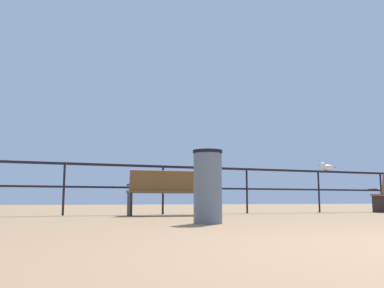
% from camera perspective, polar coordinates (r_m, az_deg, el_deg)
% --- Properties ---
extents(pier_railing, '(20.45, 0.05, 1.04)m').
position_cam_1_polar(pier_railing, '(9.02, -3.97, -4.66)').
color(pier_railing, black).
rests_on(pier_railing, ground_plane).
extents(bench_near_left, '(1.75, 0.83, 0.86)m').
position_cam_1_polar(bench_near_left, '(8.24, -2.75, -6.31)').
color(bench_near_left, brown).
rests_on(bench_near_left, ground_plane).
extents(seagull_on_rail, '(0.44, 0.26, 0.21)m').
position_cam_1_polar(seagull_on_rail, '(11.17, 17.91, -3.01)').
color(seagull_on_rail, white).
rests_on(seagull_on_rail, pier_railing).
extents(trash_bin, '(0.38, 0.38, 0.93)m').
position_cam_1_polar(trash_bin, '(5.33, 2.17, -5.80)').
color(trash_bin, slate).
rests_on(trash_bin, ground_plane).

